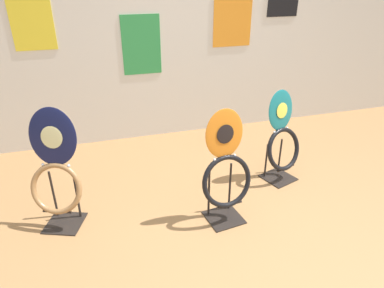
# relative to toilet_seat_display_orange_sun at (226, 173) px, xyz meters

# --- Properties ---
(ground_plane) EXTENTS (14.00, 14.00, 0.00)m
(ground_plane) POSITION_rel_toilet_seat_display_orange_sun_xyz_m (0.16, -0.47, -0.44)
(ground_plane) COLOR #A37547
(wall_back) EXTENTS (8.00, 0.07, 2.60)m
(wall_back) POSITION_rel_toilet_seat_display_orange_sun_xyz_m (0.16, 1.81, 0.87)
(wall_back) COLOR silver
(wall_back) RESTS_ON ground_plane
(toilet_seat_display_orange_sun) EXTENTS (0.44, 0.31, 0.95)m
(toilet_seat_display_orange_sun) POSITION_rel_toilet_seat_display_orange_sun_xyz_m (0.00, 0.00, 0.00)
(toilet_seat_display_orange_sun) COLOR black
(toilet_seat_display_orange_sun) RESTS_ON ground_plane
(toilet_seat_display_navy_moon) EXTENTS (0.45, 0.37, 0.97)m
(toilet_seat_display_navy_moon) POSITION_rel_toilet_seat_display_orange_sun_xyz_m (-1.26, 0.32, 0.03)
(toilet_seat_display_navy_moon) COLOR black
(toilet_seat_display_navy_moon) RESTS_ON ground_plane
(toilet_seat_display_teal_sax) EXTENTS (0.45, 0.35, 0.89)m
(toilet_seat_display_teal_sax) POSITION_rel_toilet_seat_display_orange_sun_xyz_m (0.74, 0.43, -0.02)
(toilet_seat_display_teal_sax) COLOR black
(toilet_seat_display_teal_sax) RESTS_ON ground_plane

